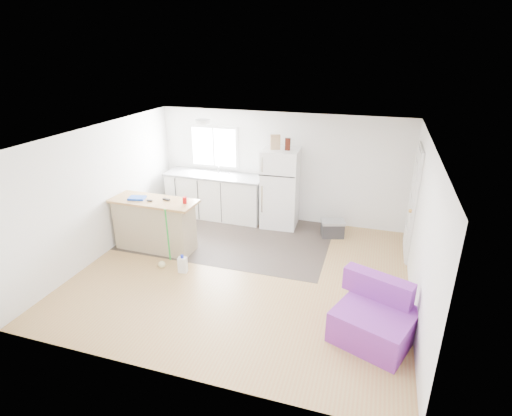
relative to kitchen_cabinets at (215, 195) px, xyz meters
The scene contains 19 objects.
room 2.67m from the kitchen_cabinets, 56.55° to the right, with size 5.51×5.01×2.41m.
vinyl_zone 1.25m from the kitchen_cabinets, 52.31° to the right, with size 4.05×2.50×0.00m, color #352D27.
window 1.10m from the kitchen_cabinets, 111.07° to the left, with size 1.18×0.06×0.98m.
interior_door 4.22m from the kitchen_cabinets, ahead, with size 0.11×0.92×2.10m.
ceiling_fixture 2.09m from the kitchen_cabinets, 76.94° to the right, with size 0.30×0.30×0.07m, color white.
kitchen_cabinets is the anchor object (origin of this frame).
peninsula 1.88m from the kitchen_cabinets, 104.95° to the right, with size 1.66×0.67×1.01m.
refrigerator 1.56m from the kitchen_cabinets, ahead, with size 0.79×0.75×1.70m.
cooler 2.75m from the kitchen_cabinets, ahead, with size 0.54×0.44×0.36m.
purple_seat 4.86m from the kitchen_cabinets, 41.36° to the right, with size 1.22×1.21×0.79m.
cleaner_jug 2.53m from the kitchen_cabinets, 80.61° to the right, with size 0.17×0.13×0.33m.
mop 2.42m from the kitchen_cabinets, 89.78° to the right, with size 0.26×0.31×1.16m.
red_cup 1.88m from the kitchen_cabinets, 84.51° to the right, with size 0.08×0.08×0.12m, color #BC0B0F.
blue_tray 2.08m from the kitchen_cabinets, 112.95° to the right, with size 0.30×0.22×0.04m, color blue.
tool_a 1.84m from the kitchen_cabinets, 97.42° to the right, with size 0.14×0.05×0.03m, color black.
tool_b 2.03m from the kitchen_cabinets, 104.55° to the right, with size 0.10×0.04×0.03m, color black.
cardboard_box 1.95m from the kitchen_cabinets, ahead, with size 0.20×0.10×0.30m, color tan.
bottle_left 2.11m from the kitchen_cabinets, ahead, with size 0.07×0.07×0.25m, color #3C130A.
bottle_right 2.14m from the kitchen_cabinets, ahead, with size 0.07×0.07×0.25m, color #3C130A.
Camera 1 is at (2.01, -5.72, 3.67)m, focal length 28.00 mm.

